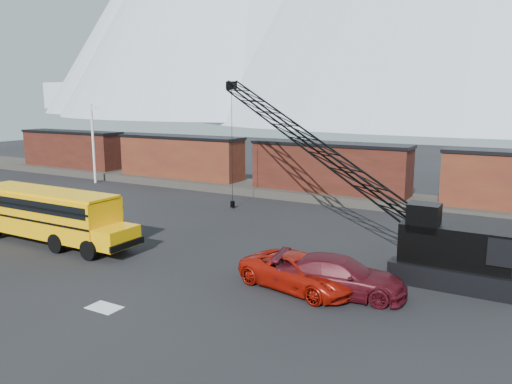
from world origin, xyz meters
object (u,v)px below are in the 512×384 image
red_pickup (300,272)px  maroon_suv (340,276)px  crawler_crane (309,142)px  school_bus (50,214)px

red_pickup → maroon_suv: bearing=-69.6°
maroon_suv → crawler_crane: 11.22m
red_pickup → crawler_crane: 10.73m
school_bus → maroon_suv: 17.77m
red_pickup → crawler_crane: crawler_crane is taller
school_bus → maroon_suv: school_bus is taller
red_pickup → maroon_suv: (1.80, 0.28, 0.05)m
red_pickup → maroon_suv: 1.82m
school_bus → red_pickup: 15.96m
school_bus → maroon_suv: size_ratio=2.02×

